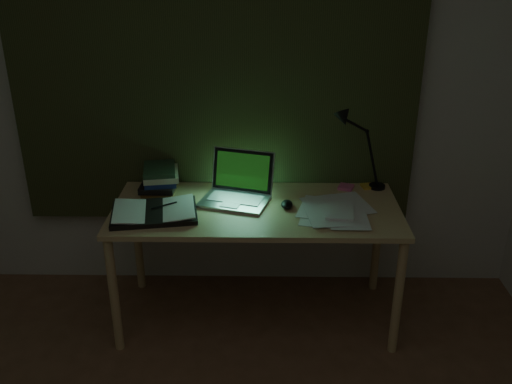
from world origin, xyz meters
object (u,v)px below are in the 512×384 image
desk_lamp (381,147)px  open_textbook (154,211)px  loose_papers (330,211)px  desk (256,264)px  book_stack (160,179)px  laptop (234,181)px

desk_lamp → open_textbook: bearing=-171.1°
loose_papers → desk_lamp: size_ratio=0.69×
open_textbook → desk: bearing=0.9°
desk_lamp → loose_papers: bearing=-140.7°
desk → loose_papers: loose_papers is taller
book_stack → desk: bearing=-20.1°
open_textbook → desk_lamp: 1.26m
open_textbook → book_stack: 0.29m
desk → book_stack: size_ratio=6.69×
laptop → open_textbook: (-0.40, -0.15, -0.10)m
open_textbook → loose_papers: 0.89m
laptop → book_stack: size_ratio=1.73×
desk → open_textbook: bearing=-169.7°
open_textbook → laptop: bearing=10.7°
loose_papers → desk_lamp: (0.29, 0.32, 0.23)m
laptop → loose_papers: size_ratio=1.16×
book_stack → desk_lamp: (1.20, 0.07, 0.17)m
desk → desk_lamp: 0.92m
laptop → desk_lamp: size_ratio=0.80×
laptop → desk_lamp: (0.79, 0.21, 0.12)m
laptop → open_textbook: 0.44m
book_stack → desk_lamp: bearing=3.2°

